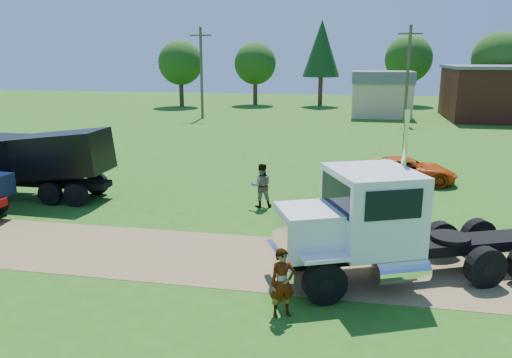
% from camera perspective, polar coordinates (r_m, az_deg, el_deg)
% --- Properties ---
extents(ground, '(140.00, 140.00, 0.00)m').
position_cam_1_polar(ground, '(15.56, 5.48, -9.71)').
color(ground, '#265913').
rests_on(ground, ground).
extents(dirt_track, '(120.00, 4.20, 0.01)m').
position_cam_1_polar(dirt_track, '(15.55, 5.49, -9.69)').
color(dirt_track, olive).
rests_on(dirt_track, ground).
extents(white_semi_tractor, '(7.93, 5.25, 4.75)m').
position_cam_1_polar(white_semi_tractor, '(14.33, 13.32, -5.17)').
color(white_semi_tractor, black).
rests_on(white_semi_tractor, ground).
extents(black_dump_truck, '(7.30, 2.39, 3.15)m').
position_cam_1_polar(black_dump_truck, '(24.15, -23.81, 2.01)').
color(black_dump_truck, black).
rests_on(black_dump_truck, ground).
extents(orange_pickup, '(4.93, 2.64, 1.32)m').
position_cam_1_polar(orange_pickup, '(26.02, 16.90, 0.95)').
color(orange_pickup, '#CB4509').
rests_on(orange_pickup, ground).
extents(spectator_a, '(0.75, 0.66, 1.73)m').
position_cam_1_polar(spectator_a, '(12.35, 3.05, -11.77)').
color(spectator_a, '#999999').
rests_on(spectator_a, ground).
extents(spectator_b, '(1.07, 0.94, 1.87)m').
position_cam_1_polar(spectator_b, '(20.90, 0.60, -0.74)').
color(spectator_b, '#999999').
rests_on(spectator_b, ground).
extents(tan_shed, '(6.20, 5.40, 4.70)m').
position_cam_1_polar(tan_shed, '(54.40, 14.16, 9.47)').
color(tan_shed, tan).
rests_on(tan_shed, ground).
extents(utility_poles, '(42.20, 0.28, 9.00)m').
position_cam_1_polar(utility_poles, '(49.45, 16.95, 11.55)').
color(utility_poles, '#433326').
rests_on(utility_poles, ground).
extents(tree_row, '(54.78, 14.43, 11.28)m').
position_cam_1_polar(tree_row, '(63.47, 18.66, 13.35)').
color(tree_row, '#321D14').
rests_on(tree_row, ground).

